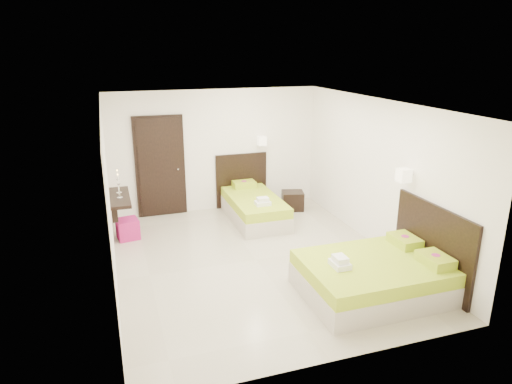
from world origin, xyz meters
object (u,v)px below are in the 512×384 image
object	(u,v)px
bed_single	(253,205)
ottoman	(128,229)
bed_double	(378,274)
nightstand	(293,201)

from	to	relation	value
bed_single	ottoman	distance (m)	2.56
bed_single	bed_double	distance (m)	3.53
bed_single	nightstand	size ratio (longest dim) A/B	4.21
ottoman	nightstand	bearing A→B (deg)	8.33
bed_single	ottoman	size ratio (longest dim) A/B	5.09
nightstand	bed_single	bearing A→B (deg)	-149.98
bed_single	bed_double	world-z (taller)	bed_double
nightstand	ottoman	xyz separation A→B (m)	(-3.54, -0.52, -0.01)
bed_double	nightstand	distance (m)	3.72
ottoman	bed_double	bearing A→B (deg)	-43.94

